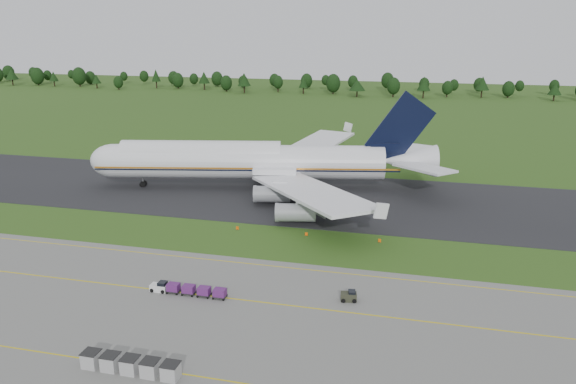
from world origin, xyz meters
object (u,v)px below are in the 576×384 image
(utility_cart, at_px, (349,297))
(baggage_train, at_px, (187,289))
(edge_markers, at_px, (306,234))
(uld_row, at_px, (130,365))
(aircraft, at_px, (254,161))

(utility_cart, bearing_deg, baggage_train, -170.98)
(baggage_train, distance_m, edge_markers, 29.16)
(uld_row, bearing_deg, edge_markers, 77.66)
(aircraft, bearing_deg, utility_cart, -60.06)
(aircraft, distance_m, uld_row, 73.89)
(aircraft, relative_size, edge_markers, 3.03)
(aircraft, bearing_deg, baggage_train, -82.88)
(baggage_train, bearing_deg, aircraft, 97.12)
(utility_cart, distance_m, uld_row, 30.61)
(uld_row, height_order, edge_markers, uld_row)
(aircraft, distance_m, utility_cart, 58.98)
(baggage_train, distance_m, utility_cart, 22.77)
(aircraft, relative_size, utility_cart, 34.32)
(utility_cart, bearing_deg, aircraft, 119.94)
(baggage_train, bearing_deg, uld_row, -85.19)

